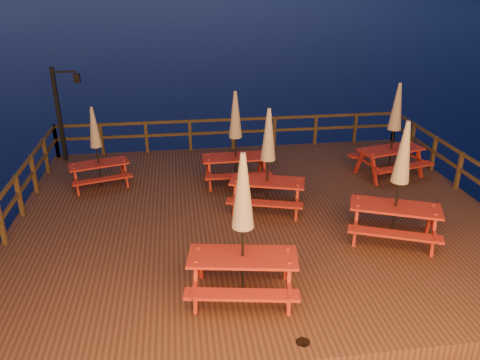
{
  "coord_description": "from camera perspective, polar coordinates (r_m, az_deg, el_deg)",
  "views": [
    {
      "loc": [
        -1.85,
        -10.39,
        5.98
      ],
      "look_at": [
        -0.33,
        0.6,
        1.08
      ],
      "focal_mm": 35.0,
      "sensor_mm": 36.0,
      "label": 1
    }
  ],
  "objects": [
    {
      "name": "picnic_table_2",
      "position": [
        10.73,
        18.87,
        -0.1
      ],
      "size": [
        2.43,
        2.24,
        2.8
      ],
      "rotation": [
        0.0,
        0.0,
        -0.39
      ],
      "color": "maroon",
      "rests_on": "deck"
    },
    {
      "name": "picnic_table_3",
      "position": [
        13.6,
        -17.11,
        3.98
      ],
      "size": [
        1.92,
        1.72,
        2.31
      ],
      "rotation": [
        0.0,
        0.0,
        0.28
      ],
      "color": "maroon",
      "rests_on": "deck"
    },
    {
      "name": "railing",
      "position": [
        13.21,
        0.74,
        2.46
      ],
      "size": [
        11.8,
        9.75,
        1.1
      ],
      "color": "#3B2812",
      "rests_on": "deck"
    },
    {
      "name": "deck_piles",
      "position": [
        12.28,
        1.94,
        -6.94
      ],
      "size": [
        11.44,
        9.44,
        1.4
      ],
      "color": "#3B2812",
      "rests_on": "ground"
    },
    {
      "name": "ground",
      "position": [
        12.13,
        1.96,
        -5.72
      ],
      "size": [
        500.0,
        500.0,
        0.0
      ],
      "primitive_type": "plane",
      "color": "black",
      "rests_on": "ground"
    },
    {
      "name": "picnic_table_0",
      "position": [
        11.59,
        3.42,
        2.59
      ],
      "size": [
        2.23,
        2.01,
        2.67
      ],
      "rotation": [
        0.0,
        0.0,
        -0.29
      ],
      "color": "maroon",
      "rests_on": "deck"
    },
    {
      "name": "picnic_table_4",
      "position": [
        14.4,
        18.26,
        5.95
      ],
      "size": [
        2.27,
        2.01,
        2.79
      ],
      "rotation": [
        0.0,
        0.0,
        0.24
      ],
      "color": "maroon",
      "rests_on": "deck"
    },
    {
      "name": "picnic_table_1",
      "position": [
        8.32,
        0.35,
        -5.6
      ],
      "size": [
        2.25,
        1.96,
        2.87
      ],
      "rotation": [
        0.0,
        0.0,
        -0.17
      ],
      "color": "maroon",
      "rests_on": "deck"
    },
    {
      "name": "deck",
      "position": [
        12.03,
        1.97,
        -4.89
      ],
      "size": [
        12.0,
        10.0,
        0.4
      ],
      "primitive_type": "cube",
      "color": "#432115",
      "rests_on": "ground"
    },
    {
      "name": "picnic_table_5",
      "position": [
        13.16,
        -0.56,
        5.31
      ],
      "size": [
        1.89,
        1.56,
        2.69
      ],
      "rotation": [
        0.0,
        0.0,
        0.01
      ],
      "color": "maroon",
      "rests_on": "deck"
    },
    {
      "name": "lamp_post",
      "position": [
        15.81,
        -20.78,
        8.45
      ],
      "size": [
        0.85,
        0.18,
        3.0
      ],
      "color": "black",
      "rests_on": "deck"
    }
  ]
}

